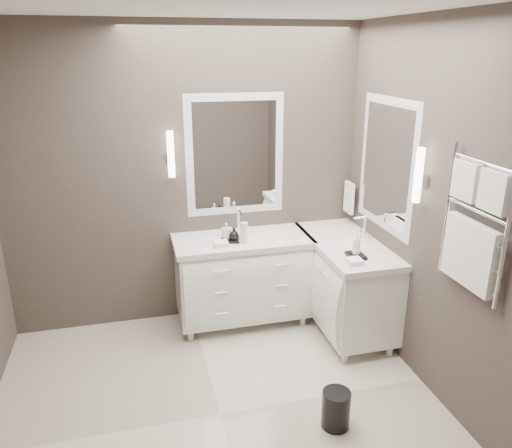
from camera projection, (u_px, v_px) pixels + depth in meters
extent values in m
cube|color=beige|center=(220.00, 415.00, 3.55)|extent=(3.20, 3.00, 0.01)
cube|color=white|center=(208.00, 0.00, 2.65)|extent=(3.20, 3.00, 0.01)
cube|color=#413934|center=(186.00, 179.00, 4.48)|extent=(3.20, 0.01, 2.70)
cube|color=#413934|center=(290.00, 387.00, 1.73)|extent=(3.20, 0.01, 2.70)
cube|color=#413934|center=(442.00, 217.00, 3.48)|extent=(0.01, 3.00, 2.70)
cube|color=white|center=(243.00, 278.00, 4.63)|extent=(1.20, 0.55, 0.70)
cube|color=white|center=(242.00, 240.00, 4.50)|extent=(1.24, 0.59, 0.05)
ellipsoid|color=white|center=(242.00, 242.00, 4.51)|extent=(0.36, 0.28, 0.12)
cylinder|color=white|center=(238.00, 221.00, 4.60)|extent=(0.02, 0.02, 0.22)
cube|color=white|center=(344.00, 283.00, 4.53)|extent=(0.55, 1.20, 0.70)
cube|color=white|center=(347.00, 244.00, 4.41)|extent=(0.59, 1.24, 0.05)
ellipsoid|color=white|center=(347.00, 246.00, 4.41)|extent=(0.36, 0.28, 0.12)
cylinder|color=white|center=(365.00, 228.00, 4.40)|extent=(0.02, 0.02, 0.22)
cube|color=white|center=(235.00, 155.00, 4.50)|extent=(0.90, 0.02, 1.10)
cube|color=white|center=(235.00, 155.00, 4.50)|extent=(0.77, 0.02, 0.96)
cube|color=white|center=(386.00, 165.00, 4.14)|extent=(0.02, 0.90, 1.10)
cube|color=white|center=(386.00, 165.00, 4.14)|extent=(0.02, 0.90, 0.96)
cube|color=white|center=(171.00, 160.00, 4.31)|extent=(0.05, 0.05, 0.10)
cylinder|color=white|center=(171.00, 154.00, 4.29)|extent=(0.06, 0.06, 0.40)
cube|color=white|center=(418.00, 182.00, 3.59)|extent=(0.05, 0.05, 0.10)
cylinder|color=white|center=(418.00, 175.00, 3.58)|extent=(0.06, 0.06, 0.40)
cylinder|color=white|center=(351.00, 183.00, 4.74)|extent=(0.02, 0.22, 0.02)
cube|color=white|center=(349.00, 198.00, 4.78)|extent=(0.03, 0.17, 0.30)
cylinder|color=white|center=(507.00, 238.00, 2.82)|extent=(0.03, 0.03, 0.90)
cylinder|color=white|center=(448.00, 209.00, 3.32)|extent=(0.03, 0.03, 0.90)
cube|color=white|center=(495.00, 192.00, 2.87)|extent=(0.06, 0.22, 0.24)
cube|color=white|center=(466.00, 181.00, 3.11)|extent=(0.06, 0.22, 0.24)
cube|color=white|center=(470.00, 254.00, 3.14)|extent=(0.06, 0.46, 0.42)
cylinder|color=black|center=(336.00, 409.00, 3.40)|extent=(0.25, 0.25, 0.27)
cube|color=black|center=(230.00, 240.00, 4.41)|extent=(0.19, 0.16, 0.02)
cube|color=black|center=(356.00, 256.00, 4.07)|extent=(0.13, 0.17, 0.03)
cylinder|color=silver|center=(244.00, 233.00, 4.34)|extent=(0.07, 0.07, 0.19)
imported|color=white|center=(226.00, 231.00, 4.39)|extent=(0.08, 0.08, 0.14)
imported|color=black|center=(234.00, 234.00, 4.36)|extent=(0.10, 0.10, 0.11)
imported|color=white|center=(357.00, 244.00, 4.04)|extent=(0.08, 0.08, 0.18)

